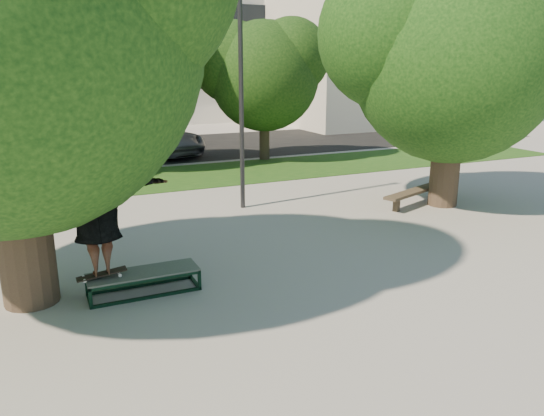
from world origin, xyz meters
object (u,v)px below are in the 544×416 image
car_dark (0,147)px  car_grey (160,138)px  bench (417,192)px  car_silver_b (147,133)px  grind_box (144,282)px  tree_right (451,47)px  lamppost (241,86)px

car_dark → car_grey: 6.07m
bench → car_silver_b: bearing=88.2°
car_grey → bench: bearing=-80.0°
grind_box → car_silver_b: (3.37, 15.89, 0.47)m
car_silver_b → tree_right: bearing=-67.1°
lamppost → car_silver_b: bearing=90.6°
lamppost → car_dark: bearing=123.3°
bench → car_dark: size_ratio=0.62×
bench → car_grey: car_grey is taller
tree_right → car_dark: 15.89m
bench → car_dark: 14.99m
grind_box → car_silver_b: car_silver_b is taller
grind_box → car_grey: size_ratio=0.37×
car_dark → car_silver_b: car_dark is taller
car_dark → car_silver_b: size_ratio=0.96×
grind_box → tree_right: bearing=16.4°
grind_box → bench: bearing=19.1°
grind_box → bench: (7.90, 2.73, 0.16)m
lamppost → grind_box: (-3.50, -4.39, -2.96)m
car_grey → car_silver_b: size_ratio=1.08×
lamppost → grind_box: lamppost is taller
car_dark → car_grey: bearing=12.6°
tree_right → car_dark: size_ratio=1.49×
tree_right → car_dark: tree_right is taller
tree_right → grind_box: bearing=-163.6°
car_dark → car_grey: (6.06, 0.46, -0.04)m
grind_box → car_grey: bearing=75.7°
tree_right → car_dark: bearing=134.7°
tree_right → grind_box: tree_right is taller
car_grey → car_silver_b: car_grey is taller
tree_right → car_silver_b: size_ratio=1.43×
lamppost → car_silver_b: (-0.13, 11.50, -2.49)m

